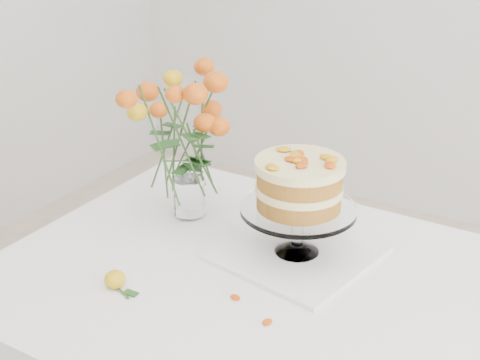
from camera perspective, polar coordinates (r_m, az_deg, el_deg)
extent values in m
cube|color=tan|center=(1.49, 5.66, -10.35)|extent=(1.40, 0.90, 0.04)
cylinder|color=tan|center=(2.23, -5.03, -8.90)|extent=(0.06, 0.06, 0.71)
cube|color=white|center=(1.48, 5.70, -9.62)|extent=(1.42, 0.92, 0.01)
cube|color=white|center=(1.90, 11.71, -5.37)|extent=(1.42, 0.01, 0.20)
cube|color=white|center=(1.89, -14.20, -5.69)|extent=(0.01, 0.92, 0.20)
cube|color=white|center=(1.60, 4.85, -6.22)|extent=(0.38, 0.38, 0.01)
cylinder|color=white|center=(1.57, 4.93, -4.07)|extent=(0.03, 0.03, 0.09)
cylinder|color=white|center=(1.55, 5.00, -2.46)|extent=(0.27, 0.27, 0.01)
cylinder|color=#9D6823|center=(1.54, 5.03, -1.62)|extent=(0.21, 0.21, 0.04)
cylinder|color=#FFF2A4|center=(1.52, 5.07, -0.67)|extent=(0.22, 0.22, 0.02)
cylinder|color=#9D6823|center=(1.51, 5.11, 0.29)|extent=(0.21, 0.21, 0.04)
cylinder|color=#FFF2A4|center=(1.50, 5.15, 1.30)|extent=(0.22, 0.22, 0.02)
cylinder|color=white|center=(1.78, -4.33, -2.86)|extent=(0.07, 0.07, 0.01)
cylinder|color=white|center=(1.76, -4.38, -1.34)|extent=(0.08, 0.08, 0.10)
ellipsoid|color=gold|center=(1.50, -10.63, -8.31)|extent=(0.05, 0.05, 0.04)
cylinder|color=#2E5120|center=(1.48, -10.00, -9.46)|extent=(0.05, 0.03, 0.00)
ellipsoid|color=orange|center=(1.45, -0.40, -10.00)|extent=(0.03, 0.02, 0.00)
ellipsoid|color=orange|center=(1.38, 2.33, -12.02)|extent=(0.03, 0.02, 0.00)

